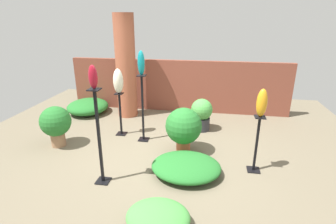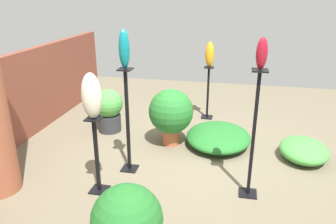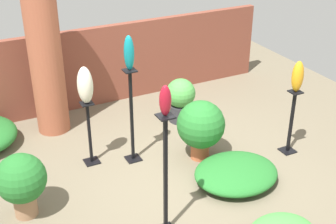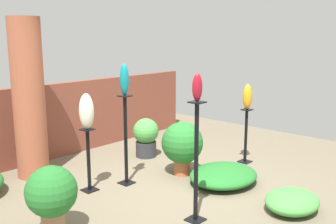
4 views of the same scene
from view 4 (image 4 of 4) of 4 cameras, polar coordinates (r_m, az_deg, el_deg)
ground_plane at (r=5.90m, az=0.91°, el=-10.49°), size 8.00×8.00×0.00m
brick_wall_back at (r=7.47m, az=-13.39°, el=-0.76°), size 5.60×0.12×1.33m
brick_pillar at (r=6.30m, az=-19.55°, el=1.81°), size 0.48×0.48×2.44m
pedestal_ruby at (r=4.62m, az=4.10°, el=-7.98°), size 0.20×0.20×1.44m
pedestal_amber at (r=6.88m, az=11.22°, el=-3.79°), size 0.20×0.20×0.93m
pedestal_teal at (r=5.78m, az=-6.14°, el=-4.61°), size 0.20×0.20×1.33m
pedestal_ivory at (r=5.66m, az=-11.44°, el=-7.28°), size 0.20×0.20×0.90m
art_vase_ruby at (r=4.40m, az=4.27°, el=3.58°), size 0.12×0.11×0.32m
art_vase_amber at (r=6.72m, az=11.46°, el=2.19°), size 0.16×0.15×0.43m
art_vase_teal at (r=5.60m, az=-6.35°, el=4.69°), size 0.13×0.12×0.45m
art_vase_ivory at (r=5.47m, az=-11.75°, el=0.10°), size 0.20×0.21×0.49m
potted_plant_mid_left at (r=6.15m, az=2.08°, el=-4.66°), size 0.65×0.65×0.85m
potted_plant_near_pillar at (r=4.56m, az=-16.55°, el=-11.36°), size 0.57×0.57×0.79m
potted_plant_front_right at (r=7.08m, az=-3.23°, el=-3.51°), size 0.46×0.46×0.70m
foliage_bed_west at (r=5.27m, az=17.55°, el=-12.24°), size 0.76×0.64×0.26m
foliage_bed_center at (r=5.96m, az=8.04°, el=-9.05°), size 1.10×0.95×0.25m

